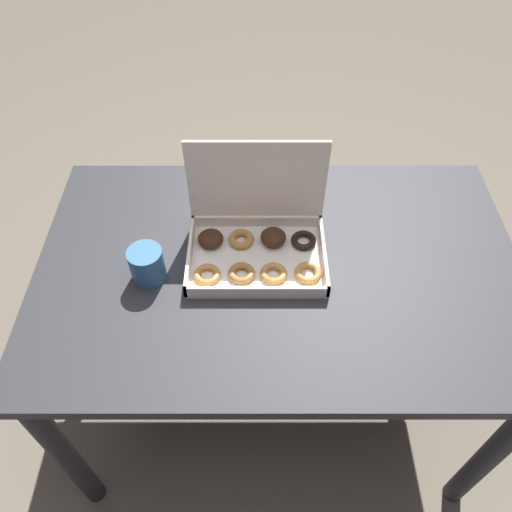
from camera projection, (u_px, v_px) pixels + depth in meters
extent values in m
plane|color=#6B6054|center=(272.00, 392.00, 1.78)|extent=(8.00, 8.00, 0.00)
cube|color=#2D2D33|center=(278.00, 268.00, 1.25)|extent=(1.21, 0.77, 0.03)
cylinder|color=#2D2D33|center=(65.00, 455.00, 1.30)|extent=(0.06, 0.06, 0.69)
cylinder|color=#2D2D33|center=(490.00, 454.00, 1.30)|extent=(0.06, 0.06, 0.69)
cylinder|color=#2D2D33|center=(113.00, 259.00, 1.74)|extent=(0.06, 0.06, 0.69)
cylinder|color=#2D2D33|center=(431.00, 258.00, 1.74)|extent=(0.06, 0.06, 0.69)
cube|color=silver|center=(256.00, 260.00, 1.24)|extent=(0.34, 0.24, 0.01)
cube|color=silver|center=(256.00, 292.00, 1.16)|extent=(0.34, 0.01, 0.03)
cube|color=silver|center=(256.00, 221.00, 1.30)|extent=(0.34, 0.01, 0.03)
cube|color=silver|center=(189.00, 255.00, 1.23)|extent=(0.01, 0.24, 0.03)
cube|color=silver|center=(323.00, 254.00, 1.23)|extent=(0.01, 0.24, 0.03)
cube|color=silver|center=(256.00, 181.00, 1.21)|extent=(0.34, 0.01, 0.23)
torus|color=#B77A38|center=(206.00, 275.00, 1.20)|extent=(0.07, 0.07, 0.02)
torus|color=#9E6633|center=(241.00, 273.00, 1.20)|extent=(0.07, 0.07, 0.02)
torus|color=#B77A38|center=(273.00, 274.00, 1.20)|extent=(0.07, 0.07, 0.02)
torus|color=#B77A38|center=(307.00, 273.00, 1.20)|extent=(0.07, 0.07, 0.02)
ellipsoid|color=#381E11|center=(210.00, 239.00, 1.27)|extent=(0.07, 0.07, 0.03)
torus|color=#B77A38|center=(240.00, 239.00, 1.27)|extent=(0.07, 0.07, 0.02)
ellipsoid|color=#381E11|center=(272.00, 237.00, 1.27)|extent=(0.07, 0.07, 0.04)
torus|color=black|center=(303.00, 240.00, 1.27)|extent=(0.07, 0.07, 0.02)
cylinder|color=teal|center=(146.00, 265.00, 1.18)|extent=(0.08, 0.08, 0.09)
cylinder|color=black|center=(143.00, 253.00, 1.15)|extent=(0.07, 0.07, 0.01)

